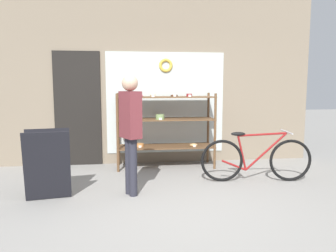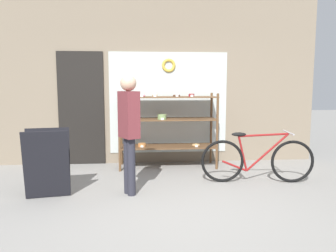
{
  "view_description": "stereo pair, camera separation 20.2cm",
  "coord_description": "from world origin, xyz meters",
  "px_view_note": "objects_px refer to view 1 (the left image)",
  "views": [
    {
      "loc": [
        -0.54,
        -3.77,
        1.48
      ],
      "look_at": [
        0.08,
        1.08,
        0.87
      ],
      "focal_mm": 35.0,
      "sensor_mm": 36.0,
      "label": 1
    },
    {
      "loc": [
        -0.33,
        -3.79,
        1.48
      ],
      "look_at": [
        0.08,
        1.08,
        0.87
      ],
      "focal_mm": 35.0,
      "sensor_mm": 36.0,
      "label": 2
    }
  ],
  "objects_px": {
    "sandwich_board": "(48,165)",
    "pedestrian": "(130,126)",
    "bicycle": "(256,159)",
    "display_case": "(164,123)"
  },
  "relations": [
    {
      "from": "sandwich_board",
      "to": "pedestrian",
      "type": "relative_size",
      "value": 0.56
    },
    {
      "from": "sandwich_board",
      "to": "bicycle",
      "type": "bearing_deg",
      "value": -1.35
    },
    {
      "from": "display_case",
      "to": "sandwich_board",
      "type": "height_order",
      "value": "display_case"
    },
    {
      "from": "bicycle",
      "to": "pedestrian",
      "type": "height_order",
      "value": "pedestrian"
    },
    {
      "from": "bicycle",
      "to": "sandwich_board",
      "type": "bearing_deg",
      "value": -165.85
    },
    {
      "from": "bicycle",
      "to": "sandwich_board",
      "type": "xyz_separation_m",
      "value": [
        -3.0,
        -0.43,
        0.11
      ]
    },
    {
      "from": "sandwich_board",
      "to": "pedestrian",
      "type": "distance_m",
      "value": 1.18
    },
    {
      "from": "pedestrian",
      "to": "display_case",
      "type": "bearing_deg",
      "value": -50.9
    },
    {
      "from": "bicycle",
      "to": "pedestrian",
      "type": "distance_m",
      "value": 2.05
    },
    {
      "from": "bicycle",
      "to": "sandwich_board",
      "type": "distance_m",
      "value": 3.03
    }
  ]
}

